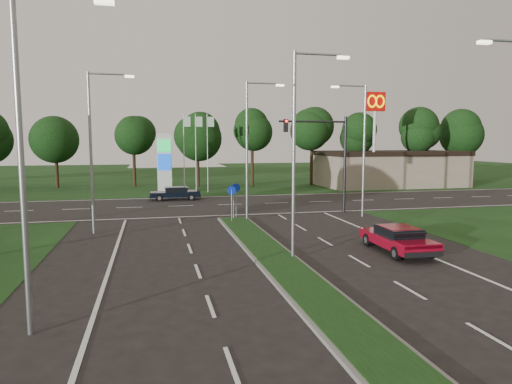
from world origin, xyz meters
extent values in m
plane|color=black|center=(0.00, 0.00, 0.00)|extent=(160.00, 160.00, 0.00)
cube|color=black|center=(0.00, 55.00, 0.00)|extent=(160.00, 50.00, 0.02)
cube|color=black|center=(0.00, 24.00, 0.00)|extent=(160.00, 12.00, 0.02)
cube|color=slate|center=(0.00, 4.00, 0.06)|extent=(2.00, 26.00, 0.12)
cube|color=gray|center=(22.00, 36.00, 2.00)|extent=(16.00, 9.00, 4.00)
cylinder|color=gray|center=(0.80, 6.00, 4.50)|extent=(0.16, 0.16, 9.00)
cylinder|color=gray|center=(1.90, 6.00, 8.90)|extent=(2.20, 0.10, 0.10)
cube|color=#FFF2CC|center=(3.00, 6.00, 8.80)|extent=(0.50, 0.22, 0.12)
cylinder|color=gray|center=(0.80, 16.00, 4.50)|extent=(0.16, 0.16, 9.00)
cylinder|color=gray|center=(1.90, 16.00, 8.90)|extent=(2.20, 0.10, 0.10)
cube|color=#FFF2CC|center=(3.00, 16.00, 8.80)|extent=(0.50, 0.22, 0.12)
cylinder|color=gray|center=(-8.50, 0.00, 4.50)|extent=(0.16, 0.16, 9.00)
cube|color=#FFF2CC|center=(-6.30, 0.00, 8.80)|extent=(0.50, 0.22, 0.12)
cylinder|color=gray|center=(-8.50, 14.00, 4.50)|extent=(0.16, 0.16, 9.00)
cylinder|color=gray|center=(-7.40, 14.00, 8.90)|extent=(2.20, 0.10, 0.10)
cube|color=#FFF2CC|center=(-6.30, 14.00, 8.80)|extent=(0.50, 0.22, 0.12)
cylinder|color=gray|center=(9.00, 16.00, 4.50)|extent=(0.16, 0.16, 9.00)
cylinder|color=gray|center=(7.90, 16.00, 8.90)|extent=(2.20, 0.10, 0.10)
cube|color=#FFF2CC|center=(6.80, 16.00, 8.80)|extent=(0.50, 0.22, 0.12)
cylinder|color=gray|center=(7.90, 2.00, 8.90)|extent=(2.20, 0.10, 0.10)
cube|color=#FFF2CC|center=(6.80, 2.00, 8.80)|extent=(0.50, 0.22, 0.12)
cylinder|color=black|center=(8.50, 18.00, 3.50)|extent=(0.20, 0.20, 7.00)
cylinder|color=black|center=(6.00, 18.00, 6.60)|extent=(5.00, 0.14, 0.14)
cube|color=black|center=(4.00, 18.00, 6.30)|extent=(0.28, 0.28, 0.90)
sphere|color=#FF190C|center=(4.00, 17.82, 6.60)|extent=(0.20, 0.20, 0.20)
cylinder|color=gray|center=(-0.30, 15.50, 1.10)|extent=(0.06, 0.06, 2.20)
cylinder|color=#0C26A5|center=(-0.30, 15.50, 2.10)|extent=(0.56, 0.04, 0.56)
cylinder|color=gray|center=(0.00, 16.50, 1.10)|extent=(0.06, 0.06, 2.20)
cylinder|color=#0C26A5|center=(0.00, 16.50, 2.10)|extent=(0.56, 0.04, 0.56)
cylinder|color=gray|center=(0.30, 17.20, 1.10)|extent=(0.06, 0.06, 2.20)
cylinder|color=#0C26A5|center=(0.30, 17.20, 2.10)|extent=(0.56, 0.04, 0.56)
cube|color=silver|center=(-4.00, 33.00, 3.00)|extent=(1.40, 0.30, 6.00)
cube|color=#0CA53F|center=(-4.00, 32.82, 4.80)|extent=(1.30, 0.08, 1.20)
cube|color=#0C3FBF|center=(-4.00, 32.82, 3.20)|extent=(1.30, 0.08, 1.60)
cylinder|color=silver|center=(-2.00, 34.00, 4.00)|extent=(0.08, 0.08, 8.00)
cube|color=#B2D8B2|center=(-1.65, 34.00, 7.20)|extent=(0.70, 0.02, 1.00)
cylinder|color=silver|center=(-0.80, 34.00, 4.00)|extent=(0.08, 0.08, 8.00)
cube|color=#B2D8B2|center=(-0.45, 34.00, 7.20)|extent=(0.70, 0.02, 1.00)
cylinder|color=silver|center=(0.40, 34.00, 4.00)|extent=(0.08, 0.08, 8.00)
cube|color=#B2D8B2|center=(0.75, 34.00, 7.20)|extent=(0.70, 0.02, 1.00)
cylinder|color=silver|center=(18.00, 32.00, 5.00)|extent=(0.30, 0.30, 10.00)
cube|color=#BF0C07|center=(18.00, 32.00, 9.40)|extent=(2.20, 0.35, 2.00)
torus|color=#FFC600|center=(17.55, 31.78, 9.40)|extent=(1.06, 0.16, 1.06)
torus|color=#FFC600|center=(18.45, 31.78, 9.40)|extent=(1.06, 0.16, 1.06)
cylinder|color=black|center=(0.00, 40.00, 2.20)|extent=(0.36, 0.36, 4.40)
sphere|color=black|center=(0.00, 40.00, 6.50)|extent=(6.00, 6.00, 6.00)
sphere|color=black|center=(0.30, 39.80, 7.50)|extent=(4.80, 4.80, 4.80)
cube|color=maroon|center=(6.00, 6.17, 0.56)|extent=(1.95, 4.52, 0.46)
cube|color=black|center=(6.00, 6.08, 1.00)|extent=(1.61, 2.01, 0.43)
cube|color=maroon|center=(6.00, 6.08, 1.21)|extent=(1.51, 1.65, 0.04)
cylinder|color=black|center=(5.20, 7.62, 0.32)|extent=(0.22, 0.64, 0.63)
cylinder|color=black|center=(6.87, 7.58, 0.32)|extent=(0.22, 0.64, 0.63)
cylinder|color=black|center=(5.13, 4.76, 0.32)|extent=(0.22, 0.64, 0.63)
cylinder|color=black|center=(6.80, 4.71, 0.32)|extent=(0.22, 0.64, 0.63)
cube|color=black|center=(-3.24, 28.00, 0.54)|extent=(4.35, 1.85, 0.44)
cube|color=black|center=(-3.16, 28.00, 0.96)|extent=(1.93, 1.54, 0.41)
cube|color=black|center=(-3.16, 28.00, 1.17)|extent=(1.58, 1.44, 0.04)
cylinder|color=black|center=(-4.64, 27.22, 0.30)|extent=(0.61, 0.21, 0.61)
cylinder|color=black|center=(-4.61, 28.83, 0.30)|extent=(0.61, 0.21, 0.61)
cylinder|color=black|center=(-1.87, 27.17, 0.30)|extent=(0.61, 0.21, 0.61)
cylinder|color=black|center=(-1.85, 28.78, 0.30)|extent=(0.61, 0.21, 0.61)
camera|label=1|loc=(-5.19, -12.90, 5.18)|focal=32.00mm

